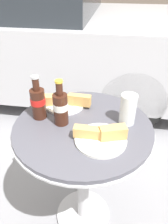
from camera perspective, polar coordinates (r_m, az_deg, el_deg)
name	(u,v)px	position (r m, az deg, el deg)	size (l,w,h in m)	color
ground_plane	(83,214)	(1.56, -0.21, -25.15)	(30.00, 30.00, 0.00)	gray
bistro_table	(83,150)	(1.12, -0.27, -10.00)	(0.66, 0.66, 0.73)	#B7B7BC
cola_bottle_left	(38,102)	(1.04, -11.88, 2.61)	(0.07, 0.07, 0.22)	#3D1E14
cola_bottle_right	(61,107)	(0.99, -6.12, 1.27)	(0.07, 0.07, 0.22)	#3D1E14
drinking_glass	(128,110)	(1.01, 11.36, 0.41)	(0.07, 0.07, 0.15)	#C68923
lunch_plate_near	(101,136)	(0.92, 4.58, -6.34)	(0.23, 0.22, 0.07)	white
lunch_plate_far	(62,102)	(1.14, -5.66, 2.69)	(0.31, 0.21, 0.07)	white
parked_car	(30,35)	(2.94, -13.93, 18.96)	(3.97, 1.79, 1.35)	#B7B7BC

